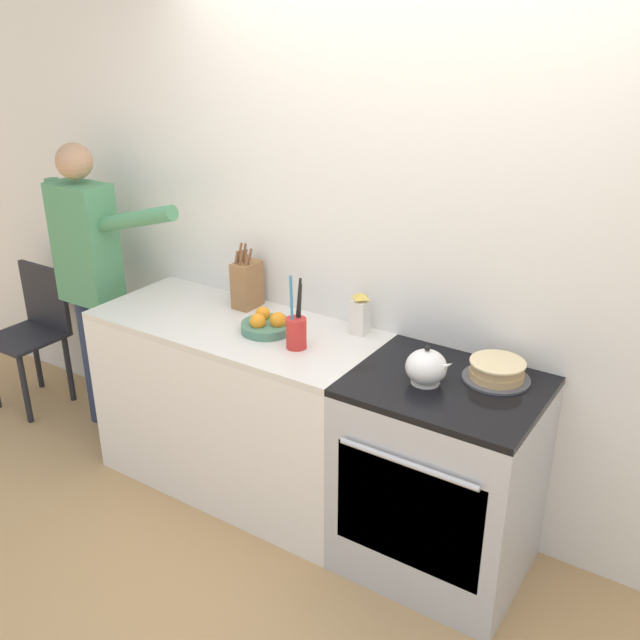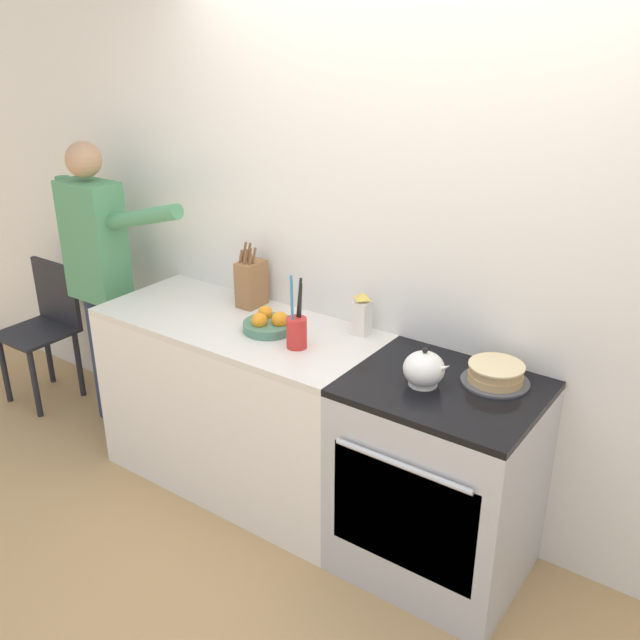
{
  "view_description": "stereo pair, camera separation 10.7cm",
  "coord_description": "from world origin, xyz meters",
  "px_view_note": "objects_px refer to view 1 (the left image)",
  "views": [
    {
      "loc": [
        1.32,
        -2.09,
        2.3
      ],
      "look_at": [
        -0.23,
        0.28,
        1.06
      ],
      "focal_mm": 40.0,
      "sensor_mm": 36.0,
      "label": 1
    },
    {
      "loc": [
        1.41,
        -2.03,
        2.3
      ],
      "look_at": [
        -0.23,
        0.28,
        1.06
      ],
      "focal_mm": 40.0,
      "sensor_mm": 36.0,
      "label": 2
    }
  ],
  "objects_px": {
    "stove_range": "(439,477)",
    "milk_carton": "(360,314)",
    "person_baker": "(90,266)",
    "fruit_bowl": "(267,324)",
    "knife_block": "(247,284)",
    "utensil_crock": "(296,331)",
    "dining_chair": "(36,326)",
    "layer_cake": "(497,371)",
    "tea_kettle": "(427,367)"
  },
  "relations": [
    {
      "from": "stove_range",
      "to": "milk_carton",
      "type": "height_order",
      "value": "milk_carton"
    },
    {
      "from": "milk_carton",
      "to": "person_baker",
      "type": "height_order",
      "value": "person_baker"
    },
    {
      "from": "fruit_bowl",
      "to": "stove_range",
      "type": "bearing_deg",
      "value": -0.85
    },
    {
      "from": "knife_block",
      "to": "milk_carton",
      "type": "distance_m",
      "value": 0.65
    },
    {
      "from": "stove_range",
      "to": "milk_carton",
      "type": "xyz_separation_m",
      "value": [
        -0.54,
        0.23,
        0.55
      ]
    },
    {
      "from": "utensil_crock",
      "to": "dining_chair",
      "type": "height_order",
      "value": "utensil_crock"
    },
    {
      "from": "stove_range",
      "to": "layer_cake",
      "type": "bearing_deg",
      "value": 42.89
    },
    {
      "from": "fruit_bowl",
      "to": "person_baker",
      "type": "relative_size",
      "value": 0.15
    },
    {
      "from": "stove_range",
      "to": "fruit_bowl",
      "type": "bearing_deg",
      "value": 179.15
    },
    {
      "from": "layer_cake",
      "to": "milk_carton",
      "type": "relative_size",
      "value": 1.34
    },
    {
      "from": "knife_block",
      "to": "milk_carton",
      "type": "relative_size",
      "value": 1.61
    },
    {
      "from": "layer_cake",
      "to": "milk_carton",
      "type": "distance_m",
      "value": 0.7
    },
    {
      "from": "milk_carton",
      "to": "layer_cake",
      "type": "bearing_deg",
      "value": -7.25
    },
    {
      "from": "tea_kettle",
      "to": "milk_carton",
      "type": "xyz_separation_m",
      "value": [
        -0.47,
        0.27,
        0.03
      ]
    },
    {
      "from": "milk_carton",
      "to": "person_baker",
      "type": "bearing_deg",
      "value": -172.2
    },
    {
      "from": "stove_range",
      "to": "dining_chair",
      "type": "bearing_deg",
      "value": 179.95
    },
    {
      "from": "knife_block",
      "to": "utensil_crock",
      "type": "relative_size",
      "value": 0.99
    },
    {
      "from": "milk_carton",
      "to": "dining_chair",
      "type": "relative_size",
      "value": 0.24
    },
    {
      "from": "knife_block",
      "to": "tea_kettle",
      "type": "bearing_deg",
      "value": -12.48
    },
    {
      "from": "stove_range",
      "to": "person_baker",
      "type": "relative_size",
      "value": 0.55
    },
    {
      "from": "stove_range",
      "to": "fruit_bowl",
      "type": "relative_size",
      "value": 3.75
    },
    {
      "from": "stove_range",
      "to": "layer_cake",
      "type": "distance_m",
      "value": 0.54
    },
    {
      "from": "milk_carton",
      "to": "person_baker",
      "type": "relative_size",
      "value": 0.12
    },
    {
      "from": "tea_kettle",
      "to": "utensil_crock",
      "type": "bearing_deg",
      "value": -178.63
    },
    {
      "from": "knife_block",
      "to": "dining_chair",
      "type": "bearing_deg",
      "value": -172.41
    },
    {
      "from": "utensil_crock",
      "to": "fruit_bowl",
      "type": "bearing_deg",
      "value": 162.48
    },
    {
      "from": "dining_chair",
      "to": "layer_cake",
      "type": "bearing_deg",
      "value": -8.79
    },
    {
      "from": "stove_range",
      "to": "fruit_bowl",
      "type": "distance_m",
      "value": 1.04
    },
    {
      "from": "utensil_crock",
      "to": "person_baker",
      "type": "bearing_deg",
      "value": 177.32
    },
    {
      "from": "stove_range",
      "to": "knife_block",
      "type": "bearing_deg",
      "value": 170.13
    },
    {
      "from": "stove_range",
      "to": "utensil_crock",
      "type": "height_order",
      "value": "utensil_crock"
    },
    {
      "from": "tea_kettle",
      "to": "dining_chair",
      "type": "relative_size",
      "value": 0.24
    },
    {
      "from": "layer_cake",
      "to": "dining_chair",
      "type": "xyz_separation_m",
      "value": [
        -2.87,
        -0.14,
        -0.45
      ]
    },
    {
      "from": "stove_range",
      "to": "fruit_bowl",
      "type": "xyz_separation_m",
      "value": [
        -0.92,
        0.01,
        0.49
      ]
    },
    {
      "from": "layer_cake",
      "to": "utensil_crock",
      "type": "xyz_separation_m",
      "value": [
        -0.86,
        -0.2,
        0.04
      ]
    },
    {
      "from": "knife_block",
      "to": "utensil_crock",
      "type": "xyz_separation_m",
      "value": [
        0.48,
        -0.26,
        -0.04
      ]
    },
    {
      "from": "milk_carton",
      "to": "utensil_crock",
      "type": "bearing_deg",
      "value": -119.43
    },
    {
      "from": "layer_cake",
      "to": "dining_chair",
      "type": "height_order",
      "value": "layer_cake"
    },
    {
      "from": "dining_chair",
      "to": "person_baker",
      "type": "bearing_deg",
      "value": -10.56
    },
    {
      "from": "fruit_bowl",
      "to": "utensil_crock",
      "type": "bearing_deg",
      "value": -17.52
    },
    {
      "from": "milk_carton",
      "to": "person_baker",
      "type": "xyz_separation_m",
      "value": [
        -1.6,
        -0.22,
        -0.01
      ]
    },
    {
      "from": "utensil_crock",
      "to": "dining_chair",
      "type": "bearing_deg",
      "value": 178.39
    },
    {
      "from": "dining_chair",
      "to": "utensil_crock",
      "type": "bearing_deg",
      "value": -13.21
    },
    {
      "from": "stove_range",
      "to": "milk_carton",
      "type": "distance_m",
      "value": 0.81
    },
    {
      "from": "utensil_crock",
      "to": "milk_carton",
      "type": "xyz_separation_m",
      "value": [
        0.16,
        0.29,
        0.02
      ]
    },
    {
      "from": "layer_cake",
      "to": "knife_block",
      "type": "height_order",
      "value": "knife_block"
    },
    {
      "from": "tea_kettle",
      "to": "knife_block",
      "type": "height_order",
      "value": "knife_block"
    },
    {
      "from": "fruit_bowl",
      "to": "person_baker",
      "type": "distance_m",
      "value": 1.22
    },
    {
      "from": "layer_cake",
      "to": "utensil_crock",
      "type": "distance_m",
      "value": 0.88
    },
    {
      "from": "stove_range",
      "to": "layer_cake",
      "type": "xyz_separation_m",
      "value": [
        0.15,
        0.14,
        0.5
      ]
    }
  ]
}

